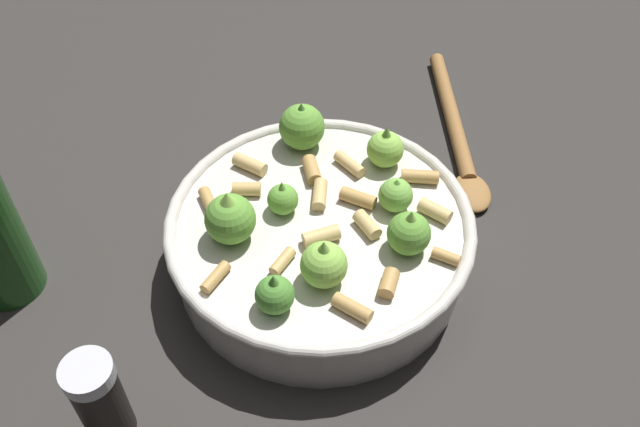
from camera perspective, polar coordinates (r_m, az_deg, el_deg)
ground_plane at (r=0.62m, az=0.00°, el=-4.02°), size 2.40×2.40×0.00m
cooking_pan at (r=0.59m, az=-0.01°, el=-1.81°), size 0.26×0.26×0.10m
pepper_shaker at (r=0.52m, az=-17.64°, el=-14.38°), size 0.04×0.04×0.09m
wooden_spoon at (r=0.74m, az=11.20°, el=6.27°), size 0.16×0.21×0.02m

